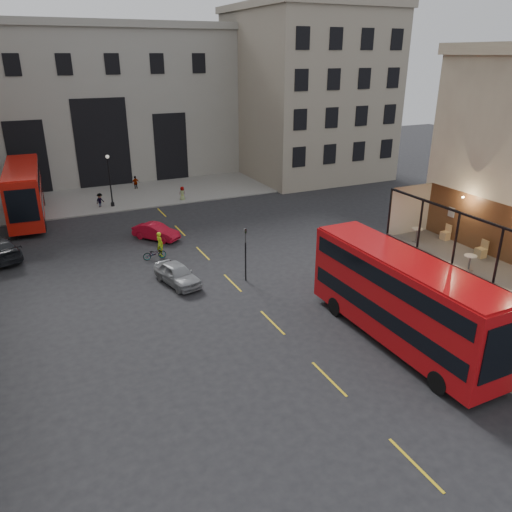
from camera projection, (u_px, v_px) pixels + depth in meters
name	position (u px, v px, depth m)	size (l,w,h in m)	color
ground	(363.00, 368.00, 24.85)	(140.00, 140.00, 0.00)	black
host_frontage	(466.00, 303.00, 26.58)	(3.00, 11.00, 4.50)	#B9AC8B
cafe_floor	(473.00, 263.00, 25.71)	(3.00, 10.00, 0.10)	slate
gateway	(91.00, 100.00, 59.51)	(35.00, 10.60, 18.00)	gray
building_right	(306.00, 89.00, 62.32)	(16.60, 18.60, 20.00)	gray
pavement_far	(106.00, 197.00, 54.26)	(40.00, 12.00, 0.12)	slate
traffic_light_near	(246.00, 248.00, 33.59)	(0.16, 0.20, 3.80)	black
traffic_light_far	(13.00, 211.00, 41.44)	(0.16, 0.20, 3.80)	black
street_lamp_b	(110.00, 184.00, 50.04)	(0.36, 0.36, 5.33)	black
bus_near	(401.00, 296.00, 26.17)	(3.00, 12.39, 4.93)	#AF0C10
bus_far	(24.00, 190.00, 46.30)	(3.54, 12.73, 5.03)	red
car_a	(177.00, 274.00, 33.74)	(1.71, 4.24, 1.45)	gray
car_b	(156.00, 232.00, 41.88)	(1.42, 4.07, 1.34)	#AF0A1F
bicycle	(155.00, 253.00, 37.90)	(0.61, 1.75, 0.92)	gray
cyclist	(160.00, 244.00, 38.31)	(0.71, 0.47, 1.95)	#B9DE17
pedestrian_b	(100.00, 201.00, 50.33)	(0.99, 0.57, 1.54)	gray
pedestrian_c	(136.00, 183.00, 57.14)	(0.93, 0.39, 1.59)	gray
pedestrian_d	(182.00, 194.00, 52.89)	(0.75, 0.48, 1.53)	gray
cafe_table_mid	(470.00, 260.00, 24.60)	(0.61, 0.61, 0.76)	white
cafe_table_far	(417.00, 233.00, 28.31)	(0.63, 0.63, 0.78)	silver
cafe_chair_b	(481.00, 252.00, 26.17)	(0.48, 0.48, 0.94)	tan
cafe_chair_c	(481.00, 251.00, 26.42)	(0.39, 0.39, 0.76)	tan
cafe_chair_d	(445.00, 235.00, 28.68)	(0.46, 0.46, 0.89)	#D6AF7B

